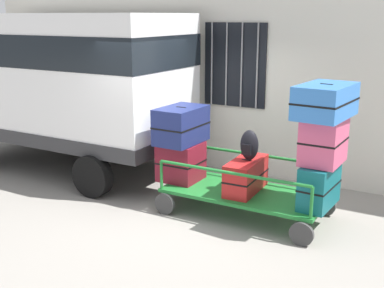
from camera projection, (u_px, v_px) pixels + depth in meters
ground_plane at (179, 207)px, 7.56m from camera, size 40.00×40.00×0.00m
building_wall at (243, 37)px, 8.80m from camera, size 12.00×0.38×5.00m
van at (61, 76)px, 9.13m from camera, size 4.83×2.16×2.91m
luggage_cart at (245, 195)px, 7.19m from camera, size 2.40×1.19×0.37m
cart_railing at (246, 167)px, 7.08m from camera, size 2.30×1.05×0.45m
suitcase_left_bottom at (181, 161)px, 7.61m from camera, size 0.60×0.60×0.60m
suitcase_left_middle at (181, 125)px, 7.48m from camera, size 0.57×0.87×0.56m
suitcase_midleft_bottom at (246, 175)px, 7.13m from camera, size 0.42×0.93×0.48m
suitcase_center_bottom at (319, 185)px, 6.55m from camera, size 0.42×0.78×0.59m
suitcase_center_middle at (324, 140)px, 6.45m from camera, size 0.51×0.71×0.63m
suitcase_center_top at (326, 101)px, 6.27m from camera, size 0.67×1.03×0.43m
backpack at (249, 145)px, 7.00m from camera, size 0.27×0.22×0.44m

